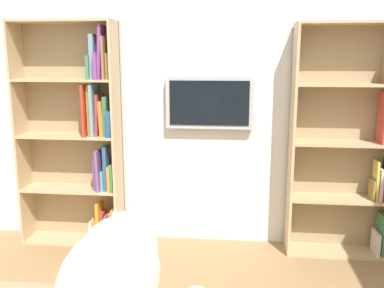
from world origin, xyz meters
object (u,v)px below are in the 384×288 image
object	(u,v)px
wall_mounted_tv	(209,103)
cat	(113,272)
bookshelf_right	(82,137)
bookshelf_left	(358,143)

from	to	relation	value
wall_mounted_tv	cat	size ratio (longest dim) A/B	1.08
bookshelf_right	wall_mounted_tv	xyz separation A→B (m)	(-1.14, -0.08, 0.32)
bookshelf_left	wall_mounted_tv	bearing A→B (deg)	-3.57
wall_mounted_tv	bookshelf_left	bearing A→B (deg)	176.43
bookshelf_right	cat	size ratio (longest dim) A/B	2.83
bookshelf_left	bookshelf_right	world-z (taller)	bookshelf_right
bookshelf_left	cat	world-z (taller)	bookshelf_left
bookshelf_right	bookshelf_left	bearing A→B (deg)	-179.93
bookshelf_right	cat	xyz separation A→B (m)	(-0.96, 2.29, -0.03)
bookshelf_right	cat	bearing A→B (deg)	112.86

